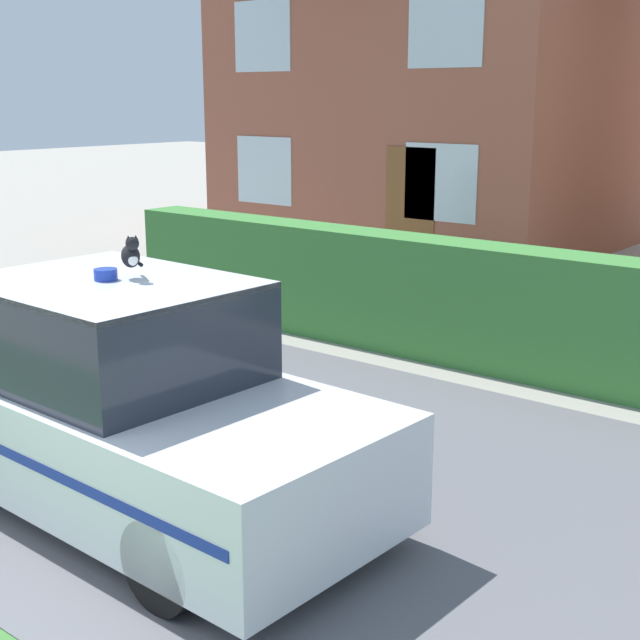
% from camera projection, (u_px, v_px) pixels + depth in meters
% --- Properties ---
extents(road_strip, '(28.00, 5.50, 0.01)m').
position_uv_depth(road_strip, '(287.00, 467.00, 7.29)').
color(road_strip, '#5B5B60').
rests_on(road_strip, ground).
extents(garden_hedge, '(10.13, 0.61, 1.37)m').
position_uv_depth(garden_hedge, '(464.00, 303.00, 10.00)').
color(garden_hedge, '#3D7F38').
rests_on(garden_hedge, ground).
extents(police_car, '(4.03, 1.88, 1.74)m').
position_uv_depth(police_car, '(129.00, 404.00, 6.48)').
color(police_car, black).
rests_on(police_car, road_strip).
extents(cat, '(0.24, 0.25, 0.25)m').
position_uv_depth(cat, '(131.00, 254.00, 6.37)').
color(cat, black).
rests_on(cat, police_car).
extents(house_left, '(7.65, 5.87, 7.74)m').
position_uv_depth(house_left, '(432.00, 44.00, 17.70)').
color(house_left, '#93513D').
rests_on(house_left, ground).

